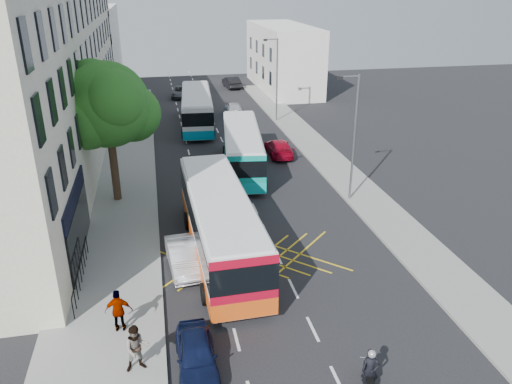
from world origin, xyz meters
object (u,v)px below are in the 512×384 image
motorbike (370,372)px  distant_car_silver (234,108)px  parked_car_silver (183,257)px  distant_car_grey (181,92)px  red_hatchback (279,148)px  pedestrian_near (137,348)px  lamp_near (353,132)px  distant_car_dark (232,82)px  bus_near (220,223)px  bus_far (197,109)px  bus_mid (242,149)px  pedestrian_far (119,311)px  parked_car_blue (196,354)px  street_tree (107,106)px  lamp_far (276,76)px

motorbike → distant_car_silver: motorbike is taller
parked_car_silver → distant_car_grey: (2.48, 39.56, -0.01)m
red_hatchback → pedestrian_near: pedestrian_near is taller
parked_car_silver → distant_car_silver: distant_car_silver is taller
lamp_near → distant_car_dark: size_ratio=1.75×
distant_car_grey → distant_car_dark: (6.97, 4.38, 0.11)m
bus_near → bus_far: bus_near is taller
bus_mid → pedestrian_far: 19.49m
motorbike → distant_car_silver: (1.64, 39.17, -0.15)m
pedestrian_near → lamp_near: bearing=37.2°
bus_near → parked_car_blue: (-2.03, -8.06, -1.21)m
motorbike → distant_car_dark: 53.54m
bus_far → parked_car_silver: (-3.20, -25.99, -1.11)m
bus_far → parked_car_blue: (-3.20, -33.09, -1.15)m
street_tree → distant_car_dark: street_tree is taller
parked_car_silver → distant_car_dark: distant_car_dark is taller
bus_far → parked_car_silver: 26.21m
parked_car_blue → lamp_near: bearing=49.7°
bus_mid → bus_far: size_ratio=0.95×
distant_car_grey → bus_mid: bearing=-75.9°
lamp_near → lamp_far: bearing=90.0°
parked_car_blue → red_hatchback: red_hatchback is taller
pedestrian_near → bus_near: bearing=54.7°
bus_near → street_tree: bearing=123.2°
bus_near → motorbike: (3.73, -10.43, -0.97)m
bus_mid → parked_car_blue: 21.01m
bus_mid → distant_car_dark: 31.03m
red_hatchback → parked_car_silver: bearing=62.8°
distant_car_grey → bus_far: bearing=-79.1°
motorbike → distant_car_grey: (-3.28, 49.03, -0.21)m
distant_car_silver → distant_car_dark: size_ratio=0.90×
lamp_far → parked_car_blue: (-11.10, -33.26, -4.00)m
lamp_far → bus_far: (-7.89, -0.17, -2.85)m
bus_far → motorbike: bearing=-81.6°
distant_car_silver → motorbike: bearing=88.1°
lamp_near → bus_mid: bearing=129.2°
parked_car_silver → red_hatchback: (8.90, 15.94, -0.00)m
lamp_near → motorbike: size_ratio=4.03×
street_tree → pedestrian_far: street_tree is taller
bus_near → distant_car_grey: bearing=87.9°
lamp_near → bus_mid: 9.54m
street_tree → lamp_near: 15.10m
street_tree → bus_far: (6.81, 16.87, -4.52)m
bus_mid → distant_car_silver: bus_mid is taller
bus_near → bus_far: 25.06m
bus_mid → pedestrian_far: size_ratio=6.13×
pedestrian_far → pedestrian_near: bearing=111.7°
bus_far → lamp_far: bearing=5.5°
bus_far → pedestrian_far: bus_far is taller
parked_car_silver → distant_car_grey: size_ratio=0.86×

